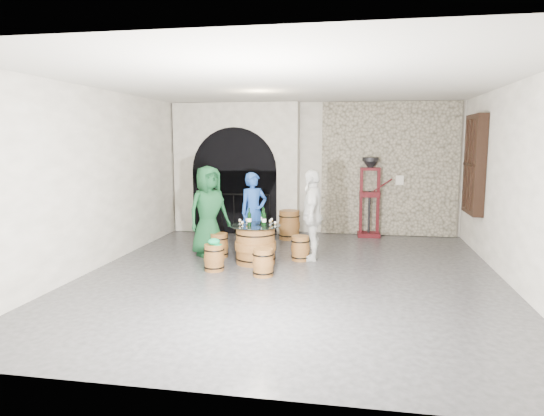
% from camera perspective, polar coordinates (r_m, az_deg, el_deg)
% --- Properties ---
extents(ground, '(8.00, 8.00, 0.00)m').
position_cam_1_polar(ground, '(8.35, 2.29, -7.91)').
color(ground, '#2B2B2D').
rests_on(ground, ground).
extents(wall_back, '(8.00, 0.00, 8.00)m').
position_cam_1_polar(wall_back, '(12.03, 4.96, 4.68)').
color(wall_back, silver).
rests_on(wall_back, ground).
extents(wall_front, '(8.00, 0.00, 8.00)m').
position_cam_1_polar(wall_front, '(4.17, -5.18, -1.52)').
color(wall_front, silver).
rests_on(wall_front, ground).
extents(wall_left, '(0.00, 8.00, 8.00)m').
position_cam_1_polar(wall_left, '(9.22, -19.79, 3.24)').
color(wall_left, silver).
rests_on(wall_left, ground).
extents(wall_right, '(0.00, 8.00, 8.00)m').
position_cam_1_polar(wall_right, '(8.35, 26.92, 2.40)').
color(wall_right, silver).
rests_on(wall_right, ground).
extents(ceiling, '(8.00, 8.00, 0.00)m').
position_cam_1_polar(ceiling, '(8.09, 2.42, 14.46)').
color(ceiling, beige).
rests_on(ceiling, wall_back).
extents(stone_facing_panel, '(3.20, 0.12, 3.18)m').
position_cam_1_polar(stone_facing_panel, '(11.94, 13.59, 4.46)').
color(stone_facing_panel, tan).
rests_on(stone_facing_panel, ground).
extents(arched_opening, '(3.10, 0.60, 3.19)m').
position_cam_1_polar(arched_opening, '(12.10, -4.19, 4.62)').
color(arched_opening, silver).
rests_on(arched_opening, ground).
extents(shuttered_window, '(0.23, 1.10, 2.00)m').
position_cam_1_polar(shuttered_window, '(10.62, 22.67, 4.74)').
color(shuttered_window, black).
rests_on(shuttered_window, wall_right).
extents(barrel_table, '(0.94, 0.94, 0.72)m').
position_cam_1_polar(barrel_table, '(9.07, -1.95, -4.30)').
color(barrel_table, brown).
rests_on(barrel_table, ground).
extents(barrel_stool_left, '(0.37, 0.37, 0.47)m').
position_cam_1_polar(barrel_stool_left, '(9.62, -6.24, -4.38)').
color(barrel_stool_left, brown).
rests_on(barrel_stool_left, ground).
extents(barrel_stool_far, '(0.37, 0.37, 0.47)m').
position_cam_1_polar(barrel_stool_far, '(9.96, -2.13, -3.92)').
color(barrel_stool_far, brown).
rests_on(barrel_stool_far, ground).
extents(barrel_stool_right, '(0.37, 0.37, 0.47)m').
position_cam_1_polar(barrel_stool_right, '(9.32, 3.38, -4.75)').
color(barrel_stool_right, brown).
rests_on(barrel_stool_right, ground).
extents(barrel_stool_near_right, '(0.37, 0.37, 0.47)m').
position_cam_1_polar(barrel_stool_near_right, '(8.25, -1.04, -6.43)').
color(barrel_stool_near_right, brown).
rests_on(barrel_stool_near_right, ground).
extents(barrel_stool_near_left, '(0.37, 0.37, 0.47)m').
position_cam_1_polar(barrel_stool_near_left, '(8.64, -6.83, -5.81)').
color(barrel_stool_near_left, brown).
rests_on(barrel_stool_near_left, ground).
extents(green_cap, '(0.26, 0.21, 0.12)m').
position_cam_1_polar(green_cap, '(8.58, -6.84, -3.96)').
color(green_cap, '#0D9657').
rests_on(green_cap, barrel_stool_near_left).
extents(person_green, '(1.00, 1.04, 1.79)m').
position_cam_1_polar(person_green, '(9.67, -7.47, -0.35)').
color(person_green, '#134523').
rests_on(person_green, ground).
extents(person_blue, '(0.71, 0.68, 1.64)m').
position_cam_1_polar(person_blue, '(9.99, -2.18, -0.47)').
color(person_blue, '#1B4195').
rests_on(person_blue, ground).
extents(person_white, '(0.44, 1.03, 1.74)m').
position_cam_1_polar(person_white, '(9.27, 4.75, -0.82)').
color(person_white, silver).
rests_on(person_white, ground).
extents(wine_bottle_left, '(0.08, 0.08, 0.32)m').
position_cam_1_polar(wine_bottle_left, '(8.96, -2.69, -1.22)').
color(wine_bottle_left, black).
rests_on(wine_bottle_left, barrel_table).
extents(wine_bottle_center, '(0.08, 0.08, 0.32)m').
position_cam_1_polar(wine_bottle_center, '(8.91, -0.94, -1.27)').
color(wine_bottle_center, black).
rests_on(wine_bottle_center, barrel_table).
extents(wine_bottle_right, '(0.08, 0.08, 0.32)m').
position_cam_1_polar(wine_bottle_right, '(9.12, -1.07, -1.05)').
color(wine_bottle_right, black).
rests_on(wine_bottle_right, barrel_table).
extents(tasting_glass_a, '(0.05, 0.05, 0.10)m').
position_cam_1_polar(tasting_glass_a, '(8.86, -3.51, -1.87)').
color(tasting_glass_a, '#B57923').
rests_on(tasting_glass_a, barrel_table).
extents(tasting_glass_b, '(0.05, 0.05, 0.10)m').
position_cam_1_polar(tasting_glass_b, '(9.00, -0.22, -1.70)').
color(tasting_glass_b, '#B57923').
rests_on(tasting_glass_b, barrel_table).
extents(tasting_glass_c, '(0.05, 0.05, 0.10)m').
position_cam_1_polar(tasting_glass_c, '(9.17, -2.99, -1.54)').
color(tasting_glass_c, '#B57923').
rests_on(tasting_glass_c, barrel_table).
extents(tasting_glass_d, '(0.05, 0.05, 0.10)m').
position_cam_1_polar(tasting_glass_d, '(9.17, -0.05, -1.52)').
color(tasting_glass_d, '#B57923').
rests_on(tasting_glass_d, barrel_table).
extents(tasting_glass_e, '(0.05, 0.05, 0.10)m').
position_cam_1_polar(tasting_glass_e, '(8.82, 0.37, -1.90)').
color(tasting_glass_e, '#B57923').
rests_on(tasting_glass_e, barrel_table).
extents(tasting_glass_f, '(0.05, 0.05, 0.10)m').
position_cam_1_polar(tasting_glass_f, '(9.11, -3.80, -1.60)').
color(tasting_glass_f, '#B57923').
rests_on(tasting_glass_f, barrel_table).
extents(side_barrel, '(0.51, 0.51, 0.67)m').
position_cam_1_polar(side_barrel, '(11.27, 2.04, -2.00)').
color(side_barrel, brown).
rests_on(side_barrel, ground).
extents(corking_press, '(0.79, 0.45, 1.89)m').
position_cam_1_polar(corking_press, '(11.69, 11.43, 1.99)').
color(corking_press, '#470B11').
rests_on(corking_press, ground).
extents(control_box, '(0.18, 0.10, 0.22)m').
position_cam_1_polar(control_box, '(11.90, 14.78, 3.20)').
color(control_box, silver).
rests_on(control_box, wall_back).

